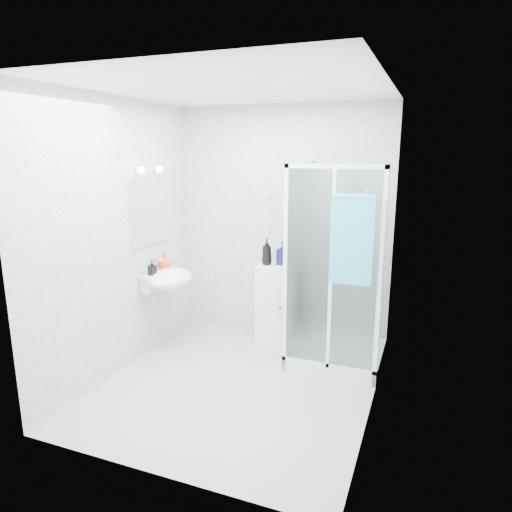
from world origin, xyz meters
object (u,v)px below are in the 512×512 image
at_px(hand_towel, 352,238).
at_px(shampoo_bottle_b, 283,253).
at_px(wall_basin, 168,279).
at_px(soap_dispenser_black, 152,268).
at_px(shower_enclosure, 328,320).
at_px(soap_dispenser_orange, 164,261).
at_px(shampoo_bottle_a, 267,252).
at_px(storage_cabinet, 275,305).

xyz_separation_m(hand_towel, shampoo_bottle_b, (-0.84, 0.70, -0.35)).
relative_size(wall_basin, hand_towel, 0.71).
bearing_deg(soap_dispenser_black, shower_enclosure, 14.65).
bearing_deg(soap_dispenser_orange, shower_enclosure, 6.56).
bearing_deg(shampoo_bottle_b, soap_dispenser_black, -147.06).
xyz_separation_m(wall_basin, shampoo_bottle_b, (1.08, 0.62, 0.23)).
bearing_deg(hand_towel, soap_dispenser_black, -178.42).
bearing_deg(shampoo_bottle_a, storage_cabinet, 8.55).
bearing_deg(shower_enclosure, storage_cabinet, 159.15).
relative_size(shower_enclosure, soap_dispenser_orange, 10.84).
relative_size(shower_enclosure, shampoo_bottle_b, 7.78).
height_order(storage_cabinet, shampoo_bottle_a, shampoo_bottle_a).
relative_size(wall_basin, soap_dispenser_orange, 3.04).
distance_m(storage_cabinet, soap_dispenser_black, 1.39).
bearing_deg(storage_cabinet, shampoo_bottle_b, 30.07).
height_order(wall_basin, storage_cabinet, wall_basin).
bearing_deg(soap_dispenser_black, wall_basin, 57.03).
height_order(shower_enclosure, storage_cabinet, shower_enclosure).
bearing_deg(hand_towel, storage_cabinet, 144.50).
xyz_separation_m(shower_enclosure, storage_cabinet, (-0.65, 0.25, 0.00)).
bearing_deg(hand_towel, shampoo_bottle_b, 140.11).
relative_size(shampoo_bottle_b, soap_dispenser_black, 1.71).
distance_m(wall_basin, soap_dispenser_orange, 0.22).
height_order(hand_towel, shampoo_bottle_b, hand_towel).
distance_m(wall_basin, soap_dispenser_black, 0.22).
xyz_separation_m(shampoo_bottle_a, soap_dispenser_orange, (-1.02, -0.44, -0.09)).
bearing_deg(wall_basin, soap_dispenser_orange, 133.49).
bearing_deg(shampoo_bottle_b, wall_basin, -150.22).
relative_size(hand_towel, shampoo_bottle_b, 3.08).
bearing_deg(soap_dispenser_black, hand_towel, 1.58).
relative_size(storage_cabinet, shampoo_bottle_b, 3.51).
height_order(storage_cabinet, soap_dispenser_orange, soap_dispenser_orange).
bearing_deg(hand_towel, soap_dispenser_orange, 174.39).
distance_m(hand_towel, soap_dispenser_orange, 2.08).
bearing_deg(soap_dispenser_orange, storage_cabinet, 22.09).
distance_m(wall_basin, hand_towel, 2.00).
height_order(shower_enclosure, shampoo_bottle_b, shower_enclosure).
relative_size(wall_basin, shampoo_bottle_b, 2.18).
bearing_deg(wall_basin, shower_enclosure, 10.81).
xyz_separation_m(shower_enclosure, soap_dispenser_orange, (-1.76, -0.20, 0.51)).
height_order(shower_enclosure, hand_towel, shower_enclosure).
bearing_deg(soap_dispenser_orange, wall_basin, -46.51).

